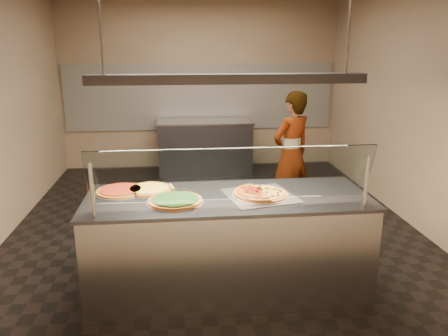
{
  "coord_description": "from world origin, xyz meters",
  "views": [
    {
      "loc": [
        -0.42,
        -5.07,
        2.22
      ],
      "look_at": [
        0.02,
        -0.85,
        1.02
      ],
      "focal_mm": 35.0,
      "sensor_mm": 36.0,
      "label": 1
    }
  ],
  "objects": [
    {
      "name": "prep_table",
      "position": [
        0.04,
        2.55,
        0.47
      ],
      "size": [
        1.67,
        0.74,
        0.93
      ],
      "color": "#434349",
      "rests_on": "ground"
    },
    {
      "name": "serving_counter",
      "position": [
        -0.0,
        -1.45,
        0.47
      ],
      "size": [
        2.51,
        0.94,
        0.93
      ],
      "color": "#B7B7BC",
      "rests_on": "ground"
    },
    {
      "name": "pizza_spatula",
      "position": [
        -0.45,
        -1.25,
        0.96
      ],
      "size": [
        0.22,
        0.22,
        0.02
      ],
      "color": "#B7B7BC",
      "rests_on": "pizza_spinach"
    },
    {
      "name": "tile_band",
      "position": [
        0.0,
        2.98,
        1.3
      ],
      "size": [
        4.9,
        0.02,
        1.2
      ],
      "primitive_type": "cube",
      "color": "silver",
      "rests_on": "wall_back"
    },
    {
      "name": "half_pizza_sausage",
      "position": [
        0.4,
        -1.48,
        0.96
      ],
      "size": [
        0.33,
        0.51,
        0.04
      ],
      "color": "#97521E",
      "rests_on": "perforated_tray"
    },
    {
      "name": "worker",
      "position": [
        1.06,
        0.44,
        0.83
      ],
      "size": [
        0.72,
        0.65,
        1.65
      ],
      "primitive_type": "imported",
      "rotation": [
        0.0,
        0.0,
        3.67
      ],
      "color": "#2A272D",
      "rests_on": "ground"
    },
    {
      "name": "pizza_spinach",
      "position": [
        -0.47,
        -1.56,
        0.95
      ],
      "size": [
        0.49,
        0.49,
        0.03
      ],
      "color": "silver",
      "rests_on": "serving_counter"
    },
    {
      "name": "lamp_rod_left",
      "position": [
        -1.0,
        -1.45,
        2.5
      ],
      "size": [
        0.02,
        0.02,
        1.01
      ],
      "primitive_type": "cylinder",
      "color": "#B7B7BC",
      "rests_on": "ceiling"
    },
    {
      "name": "sneeze_guard",
      "position": [
        -0.0,
        -1.79,
        1.23
      ],
      "size": [
        2.27,
        0.18,
        0.54
      ],
      "color": "#B7B7BC",
      "rests_on": "serving_counter"
    },
    {
      "name": "wall_right",
      "position": [
        2.51,
        0.0,
        1.5
      ],
      "size": [
        0.02,
        6.0,
        3.0
      ],
      "primitive_type": "cube",
      "color": "#9F8366",
      "rests_on": "ground"
    },
    {
      "name": "pizza_cheese",
      "position": [
        -0.7,
        -1.22,
        0.94
      ],
      "size": [
        0.44,
        0.44,
        0.03
      ],
      "color": "silver",
      "rests_on": "serving_counter"
    },
    {
      "name": "perforated_tray",
      "position": [
        0.28,
        -1.47,
        0.94
      ],
      "size": [
        0.68,
        0.68,
        0.01
      ],
      "color": "silver",
      "rests_on": "serving_counter"
    },
    {
      "name": "wall_back",
      "position": [
        0.0,
        3.01,
        1.5
      ],
      "size": [
        5.0,
        0.02,
        3.0
      ],
      "primitive_type": "cube",
      "color": "#9F8366",
      "rests_on": "ground"
    },
    {
      "name": "lamp_rod_right",
      "position": [
        1.0,
        -1.45,
        2.5
      ],
      "size": [
        0.02,
        0.02,
        1.01
      ],
      "primitive_type": "cylinder",
      "color": "#B7B7BC",
      "rests_on": "ceiling"
    },
    {
      "name": "ground",
      "position": [
        0.0,
        0.0,
        -0.01
      ],
      "size": [
        5.0,
        6.0,
        0.02
      ],
      "primitive_type": "cube",
      "color": "black",
      "rests_on": "ground"
    },
    {
      "name": "heat_lamp_housing",
      "position": [
        -0.0,
        -1.45,
        1.95
      ],
      "size": [
        2.3,
        0.18,
        0.08
      ],
      "primitive_type": "cube",
      "color": "#434349",
      "rests_on": "ceiling"
    },
    {
      "name": "half_pizza_pepperoni",
      "position": [
        0.17,
        -1.47,
        0.96
      ],
      "size": [
        0.33,
        0.51,
        0.05
      ],
      "color": "#97521E",
      "rests_on": "perforated_tray"
    },
    {
      "name": "pizza_tomato",
      "position": [
        -0.96,
        -1.23,
        0.94
      ],
      "size": [
        0.46,
        0.46,
        0.03
      ],
      "color": "silver",
      "rests_on": "serving_counter"
    },
    {
      "name": "wall_front",
      "position": [
        0.0,
        -3.01,
        1.5
      ],
      "size": [
        5.0,
        0.02,
        3.0
      ],
      "primitive_type": "cube",
      "color": "#9F8366",
      "rests_on": "ground"
    }
  ]
}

